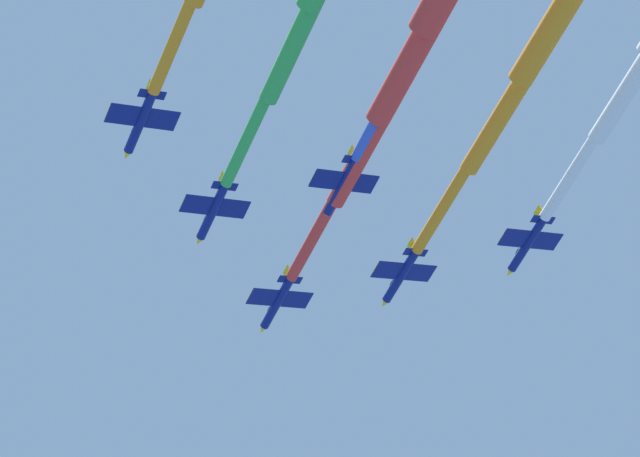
% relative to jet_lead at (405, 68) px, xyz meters
% --- Properties ---
extents(jet_lead, '(55.78, 33.61, 4.46)m').
position_rel_jet_lead_xyz_m(jet_lead, '(0.00, 0.00, 0.00)').
color(jet_lead, navy).
extents(jet_starboard_inner, '(57.88, 34.66, 4.50)m').
position_rel_jet_lead_xyz_m(jet_starboard_inner, '(15.99, 5.28, 0.14)').
color(jet_starboard_inner, navy).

